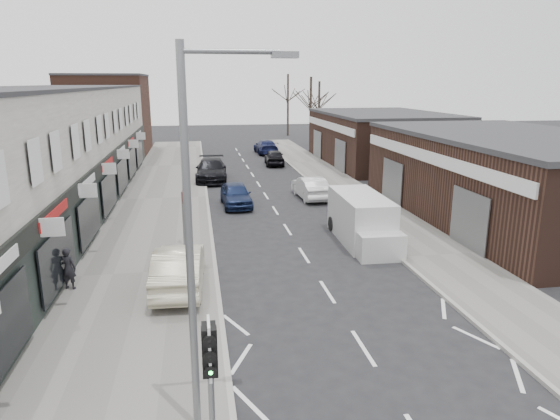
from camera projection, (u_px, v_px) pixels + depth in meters
name	position (u px, v px, depth m)	size (l,w,h in m)	color
ground	(389.00, 389.00, 12.37)	(160.00, 160.00, 0.00)	black
pavement_left	(163.00, 199.00, 32.28)	(5.50, 64.00, 0.12)	slate
pavement_right	(349.00, 192.00, 34.29)	(3.50, 64.00, 0.12)	slate
shop_terrace_left	(33.00, 153.00, 27.93)	(8.00, 41.00, 7.10)	beige
brick_block_far	(107.00, 115.00, 52.18)	(8.00, 10.00, 8.00)	#4A2A20
right_unit_near	(513.00, 179.00, 27.20)	(10.00, 18.00, 4.50)	#372119
right_unit_far	(381.00, 139.00, 46.30)	(10.00, 16.00, 4.50)	#372119
tree_far_a	(310.00, 146.00, 59.66)	(3.60, 3.60, 8.00)	#382D26
tree_far_b	(318.00, 140.00, 65.80)	(3.60, 3.60, 7.50)	#382D26
tree_far_c	(288.00, 136.00, 71.04)	(3.60, 3.60, 8.50)	#382D26
traffic_light	(210.00, 362.00, 9.13)	(0.28, 0.60, 3.10)	slate
street_lamp	(198.00, 228.00, 9.73)	(2.23, 0.22, 8.00)	slate
warning_sign	(183.00, 201.00, 22.45)	(0.12, 0.80, 2.70)	slate
white_van	(362.00, 220.00, 23.57)	(2.12, 5.76, 2.23)	silver
sedan_on_pavement	(179.00, 267.00, 18.00)	(1.66, 4.75, 1.57)	#BEB798
pedestrian	(68.00, 268.00, 17.90)	(0.57, 0.37, 1.56)	black
parked_car_left_a	(236.00, 194.00, 30.48)	(1.70, 4.23, 1.44)	#152143
parked_car_left_b	(211.00, 170.00, 38.39)	(2.31, 5.69, 1.65)	black
parked_car_right_a	(310.00, 188.00, 32.49)	(1.52, 4.37, 1.44)	silver
parked_car_right_b	(274.00, 157.00, 45.64)	(1.68, 4.17, 1.42)	black
parked_car_right_c	(266.00, 147.00, 52.89)	(2.06, 5.06, 1.47)	#14193E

